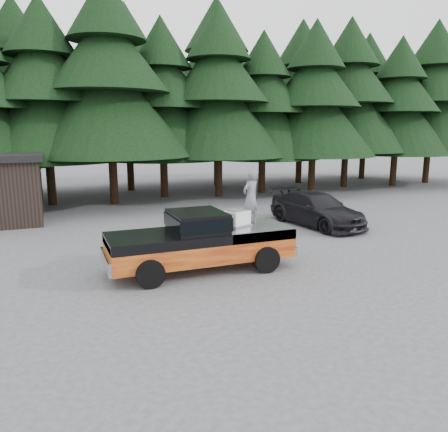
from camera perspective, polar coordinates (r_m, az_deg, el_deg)
name	(u,v)px	position (r m, az deg, el deg)	size (l,w,h in m)	color
ground	(214,273)	(13.85, -1.26, -7.45)	(120.00, 120.00, 0.00)	#49494C
pickup_truck	(200,250)	(13.95, -3.10, -4.46)	(6.00, 2.04, 1.33)	orange
truck_cab	(197,221)	(13.69, -3.54, -0.63)	(1.66, 1.90, 0.59)	black
air_compressor	(237,219)	(14.25, 1.70, -0.35)	(0.71, 0.59, 0.49)	silver
man_on_bed	(251,197)	(14.42, 3.50, 2.45)	(0.66, 0.43, 1.82)	slate
parked_car	(316,209)	(20.87, 11.98, 0.88)	(2.15, 5.28, 1.53)	black
treeline	(125,77)	(30.08, -12.78, 17.27)	(60.15, 16.05, 17.50)	black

